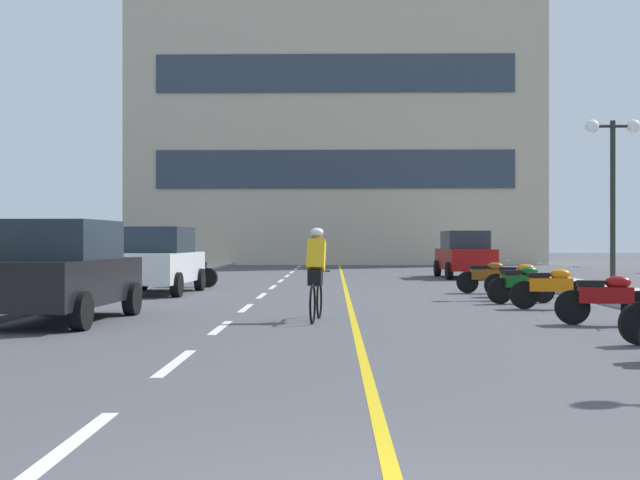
# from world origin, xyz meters

# --- Properties ---
(ground_plane) EXTENTS (140.00, 140.00, 0.00)m
(ground_plane) POSITION_xyz_m (0.00, 21.00, 0.00)
(ground_plane) COLOR #47474C
(curb_left) EXTENTS (2.40, 72.00, 0.12)m
(curb_left) POSITION_xyz_m (-7.20, 24.00, 0.06)
(curb_left) COLOR #B7B2A8
(curb_left) RESTS_ON ground
(curb_right) EXTENTS (2.40, 72.00, 0.12)m
(curb_right) POSITION_xyz_m (7.20, 24.00, 0.06)
(curb_right) COLOR #B7B2A8
(curb_right) RESTS_ON ground
(lane_dash_0) EXTENTS (0.14, 2.20, 0.01)m
(lane_dash_0) POSITION_xyz_m (-2.00, 2.00, 0.00)
(lane_dash_0) COLOR silver
(lane_dash_0) RESTS_ON ground
(lane_dash_1) EXTENTS (0.14, 2.20, 0.01)m
(lane_dash_1) POSITION_xyz_m (-2.00, 6.00, 0.00)
(lane_dash_1) COLOR silver
(lane_dash_1) RESTS_ON ground
(lane_dash_2) EXTENTS (0.14, 2.20, 0.01)m
(lane_dash_2) POSITION_xyz_m (-2.00, 10.00, 0.00)
(lane_dash_2) COLOR silver
(lane_dash_2) RESTS_ON ground
(lane_dash_3) EXTENTS (0.14, 2.20, 0.01)m
(lane_dash_3) POSITION_xyz_m (-2.00, 14.00, 0.00)
(lane_dash_3) COLOR silver
(lane_dash_3) RESTS_ON ground
(lane_dash_4) EXTENTS (0.14, 2.20, 0.01)m
(lane_dash_4) POSITION_xyz_m (-2.00, 18.00, 0.00)
(lane_dash_4) COLOR silver
(lane_dash_4) RESTS_ON ground
(lane_dash_5) EXTENTS (0.14, 2.20, 0.01)m
(lane_dash_5) POSITION_xyz_m (-2.00, 22.00, 0.00)
(lane_dash_5) COLOR silver
(lane_dash_5) RESTS_ON ground
(lane_dash_6) EXTENTS (0.14, 2.20, 0.01)m
(lane_dash_6) POSITION_xyz_m (-2.00, 26.00, 0.00)
(lane_dash_6) COLOR silver
(lane_dash_6) RESTS_ON ground
(lane_dash_7) EXTENTS (0.14, 2.20, 0.01)m
(lane_dash_7) POSITION_xyz_m (-2.00, 30.00, 0.00)
(lane_dash_7) COLOR silver
(lane_dash_7) RESTS_ON ground
(lane_dash_8) EXTENTS (0.14, 2.20, 0.01)m
(lane_dash_8) POSITION_xyz_m (-2.00, 34.00, 0.00)
(lane_dash_8) COLOR silver
(lane_dash_8) RESTS_ON ground
(lane_dash_9) EXTENTS (0.14, 2.20, 0.01)m
(lane_dash_9) POSITION_xyz_m (-2.00, 38.00, 0.00)
(lane_dash_9) COLOR silver
(lane_dash_9) RESTS_ON ground
(lane_dash_10) EXTENTS (0.14, 2.20, 0.01)m
(lane_dash_10) POSITION_xyz_m (-2.00, 42.00, 0.00)
(lane_dash_10) COLOR silver
(lane_dash_10) RESTS_ON ground
(lane_dash_11) EXTENTS (0.14, 2.20, 0.01)m
(lane_dash_11) POSITION_xyz_m (-2.00, 46.00, 0.00)
(lane_dash_11) COLOR silver
(lane_dash_11) RESTS_ON ground
(centre_line_yellow) EXTENTS (0.12, 66.00, 0.01)m
(centre_line_yellow) POSITION_xyz_m (0.25, 24.00, 0.00)
(centre_line_yellow) COLOR gold
(centre_line_yellow) RESTS_ON ground
(office_building) EXTENTS (25.00, 6.82, 18.72)m
(office_building) POSITION_xyz_m (-0.02, 48.35, 9.36)
(office_building) COLOR #BCAD93
(office_building) RESTS_ON ground
(street_lamp_mid) EXTENTS (1.46, 0.36, 4.56)m
(street_lamp_mid) POSITION_xyz_m (7.34, 18.46, 3.51)
(street_lamp_mid) COLOR black
(street_lamp_mid) RESTS_ON curb_right
(parked_car_near) EXTENTS (2.10, 4.29, 1.82)m
(parked_car_near) POSITION_xyz_m (-4.97, 10.94, 0.92)
(parked_car_near) COLOR black
(parked_car_near) RESTS_ON ground
(parked_car_mid) EXTENTS (2.10, 4.28, 1.82)m
(parked_car_mid) POSITION_xyz_m (-4.90, 18.85, 0.92)
(parked_car_mid) COLOR black
(parked_car_mid) RESTS_ON ground
(parked_car_far) EXTENTS (2.02, 4.25, 1.82)m
(parked_car_far) POSITION_xyz_m (4.98, 28.49, 0.92)
(parked_car_far) COLOR black
(parked_car_far) RESTS_ON ground
(motorcycle_4) EXTENTS (1.69, 0.61, 0.92)m
(motorcycle_4) POSITION_xyz_m (4.58, 10.49, 0.47)
(motorcycle_4) COLOR black
(motorcycle_4) RESTS_ON ground
(motorcycle_5) EXTENTS (1.70, 0.60, 0.92)m
(motorcycle_5) POSITION_xyz_m (4.50, 13.83, 0.47)
(motorcycle_5) COLOR black
(motorcycle_5) RESTS_ON ground
(motorcycle_6) EXTENTS (1.66, 0.72, 0.92)m
(motorcycle_6) POSITION_xyz_m (4.24, 15.41, 0.47)
(motorcycle_6) COLOR black
(motorcycle_6) RESTS_ON ground
(motorcycle_7) EXTENTS (1.69, 0.60, 0.92)m
(motorcycle_7) POSITION_xyz_m (4.62, 17.52, 0.47)
(motorcycle_7) COLOR black
(motorcycle_7) RESTS_ON ground
(motorcycle_8) EXTENTS (1.70, 0.60, 0.92)m
(motorcycle_8) POSITION_xyz_m (4.14, 19.10, 0.47)
(motorcycle_8) COLOR black
(motorcycle_8) RESTS_ON ground
(motorcycle_9) EXTENTS (1.68, 0.67, 0.92)m
(motorcycle_9) POSITION_xyz_m (-4.54, 22.02, 0.47)
(motorcycle_9) COLOR black
(motorcycle_9) RESTS_ON ground
(cyclist_rider) EXTENTS (0.43, 1.77, 1.71)m
(cyclist_rider) POSITION_xyz_m (-0.43, 11.21, 0.89)
(cyclist_rider) COLOR black
(cyclist_rider) RESTS_ON ground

